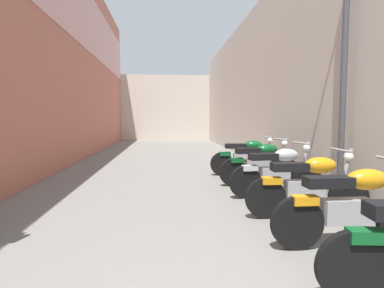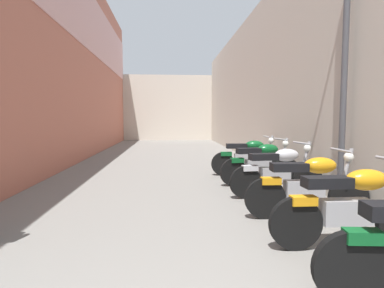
{
  "view_description": "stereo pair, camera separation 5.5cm",
  "coord_description": "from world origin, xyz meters",
  "px_view_note": "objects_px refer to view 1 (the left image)",
  "views": [
    {
      "loc": [
        -0.08,
        0.18,
        1.46
      ],
      "look_at": [
        0.4,
        5.71,
        1.02
      ],
      "focal_mm": 29.8,
      "sensor_mm": 36.0,
      "label": 1
    },
    {
      "loc": [
        -0.03,
        0.17,
        1.46
      ],
      "look_at": [
        0.4,
        5.71,
        1.02
      ],
      "focal_mm": 29.8,
      "sensor_mm": 36.0,
      "label": 2
    }
  ],
  "objects_px": {
    "motorcycle_fifth": "(277,170)",
    "motorcycle_seventh": "(247,156)",
    "motorcycle_sixth": "(260,162)",
    "motorcycle_fourth": "(308,184)",
    "street_lamp": "(339,53)",
    "motorcycle_third": "(352,204)"
  },
  "relations": [
    {
      "from": "motorcycle_fifth",
      "to": "motorcycle_seventh",
      "type": "relative_size",
      "value": 1.0
    },
    {
      "from": "motorcycle_sixth",
      "to": "motorcycle_seventh",
      "type": "height_order",
      "value": "same"
    },
    {
      "from": "motorcycle_fifth",
      "to": "motorcycle_fourth",
      "type": "bearing_deg",
      "value": -90.0
    },
    {
      "from": "motorcycle_sixth",
      "to": "street_lamp",
      "type": "relative_size",
      "value": 0.43
    },
    {
      "from": "street_lamp",
      "to": "motorcycle_sixth",
      "type": "bearing_deg",
      "value": 110.45
    },
    {
      "from": "motorcycle_fourth",
      "to": "motorcycle_seventh",
      "type": "xyz_separation_m",
      "value": [
        -0.0,
        3.53,
        0.0
      ]
    },
    {
      "from": "motorcycle_third",
      "to": "motorcycle_fifth",
      "type": "bearing_deg",
      "value": 90.0
    },
    {
      "from": "motorcycle_sixth",
      "to": "street_lamp",
      "type": "bearing_deg",
      "value": -69.55
    },
    {
      "from": "motorcycle_fourth",
      "to": "street_lamp",
      "type": "relative_size",
      "value": 0.44
    },
    {
      "from": "motorcycle_fifth",
      "to": "motorcycle_sixth",
      "type": "xyz_separation_m",
      "value": [
        -0.0,
        1.1,
        0.0
      ]
    },
    {
      "from": "motorcycle_third",
      "to": "motorcycle_fifth",
      "type": "relative_size",
      "value": 1.0
    },
    {
      "from": "motorcycle_fourth",
      "to": "street_lamp",
      "type": "xyz_separation_m",
      "value": [
        0.69,
        0.53,
        2.0
      ]
    },
    {
      "from": "motorcycle_sixth",
      "to": "motorcycle_third",
      "type": "bearing_deg",
      "value": -90.0
    },
    {
      "from": "motorcycle_third",
      "to": "motorcycle_fourth",
      "type": "xyz_separation_m",
      "value": [
        -0.0,
        1.1,
        0.0
      ]
    },
    {
      "from": "motorcycle_third",
      "to": "street_lamp",
      "type": "height_order",
      "value": "street_lamp"
    },
    {
      "from": "motorcycle_fifth",
      "to": "street_lamp",
      "type": "xyz_separation_m",
      "value": [
        0.69,
        -0.76,
        2.0
      ]
    },
    {
      "from": "motorcycle_fourth",
      "to": "street_lamp",
      "type": "bearing_deg",
      "value": 37.38
    },
    {
      "from": "motorcycle_sixth",
      "to": "motorcycle_seventh",
      "type": "xyz_separation_m",
      "value": [
        0.0,
        1.14,
        0.0
      ]
    },
    {
      "from": "motorcycle_fourth",
      "to": "motorcycle_seventh",
      "type": "height_order",
      "value": "same"
    },
    {
      "from": "motorcycle_third",
      "to": "motorcycle_sixth",
      "type": "relative_size",
      "value": 1.01
    },
    {
      "from": "motorcycle_sixth",
      "to": "motorcycle_fifth",
      "type": "bearing_deg",
      "value": -90.0
    },
    {
      "from": "motorcycle_fourth",
      "to": "motorcycle_sixth",
      "type": "distance_m",
      "value": 2.39
    }
  ]
}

